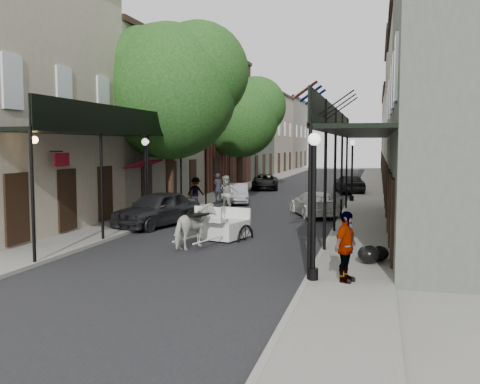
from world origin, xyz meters
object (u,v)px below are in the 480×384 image
Objects in this scene: car_left_near at (157,209)px; car_right_far at (349,183)px; pedestrian_walking at (226,194)px; car_right_near at (314,204)px; lamppost_right_far at (352,169)px; pedestrian_sidewalk_left at (196,191)px; car_left_far at (265,182)px; lamppost_right_near at (314,204)px; horse at (195,227)px; tree_far at (244,115)px; carriage at (230,212)px; lamppost_left at (146,179)px; car_left_mid at (237,194)px; pedestrian_sidewalk_right at (346,247)px; tree_near at (178,86)px.

car_right_far is (7.20, 18.54, -0.03)m from car_left_near.
car_right_near is at bearing 17.60° from pedestrian_walking.
lamppost_right_far is 9.79m from pedestrian_sidewalk_left.
car_left_near is 1.07× the size of car_right_near.
lamppost_right_far is at bearing -59.57° from car_left_far.
lamppost_right_near and lamppost_right_far have the same top height.
lamppost_right_near is 2.07× the size of horse.
tree_far is 21.21m from carriage.
car_left_far is 1.01× the size of car_right_far.
lamppost_left is at bearing -161.79° from car_left_near.
horse is 0.49× the size of car_left_mid.
horse is (3.88, -22.44, -5.08)m from tree_far.
lamppost_right_near is 1.00× the size of lamppost_right_far.
lamppost_left is 12.09m from pedestrian_sidewalk_right.
horse is at bearing -105.34° from lamppost_right_far.
pedestrian_sidewalk_right is at bearing 78.31° from car_right_far.
car_left_mid is at bearing 40.29° from car_right_far.
tree_far is 4.41× the size of pedestrian_walking.
carriage is (0.60, 2.28, 0.23)m from horse.
car_left_near is at bearing -122.72° from lamppost_right_far.
tree_near is 14.02m from tree_far.
lamppost_right_far is 14.30m from car_left_near.
pedestrian_sidewalk_right is at bearing -82.86° from car_left_mid.
lamppost_left reaches higher than pedestrian_walking.
lamppost_left is 0.87× the size of car_right_near.
pedestrian_walking is (2.25, -12.81, -4.86)m from tree_far.
tree_near is 2.13× the size of car_left_near.
pedestrian_sidewalk_right is 0.42× the size of car_right_near.
tree_far reaches higher than lamppost_right_near.
car_right_near is (6.20, 5.15, -0.15)m from car_left_near.
lamppost_right_near is 26.59m from car_right_far.
pedestrian_sidewalk_right reaches higher than pedestrian_sidewalk_left.
tree_near is 2.21× the size of car_right_far.
tree_far reaches higher than pedestrian_sidewalk_right.
car_right_near is at bearing 31.60° from pedestrian_sidewalk_right.
carriage is 0.56× the size of car_left_near.
horse reaches higher than car_left_mid.
tree_far reaches higher than car_left_mid.
pedestrian_walking reaches higher than car_left_far.
pedestrian_sidewalk_right is at bearing 125.60° from pedestrian_sidewalk_left.
tree_far reaches higher than pedestrian_sidewalk_left.
lamppost_left reaches higher than car_right_far.
tree_far is at bearing 85.28° from car_left_mid.
lamppost_left is 1.00× the size of car_left_mid.
lamppost_left is at bearing 95.93° from pedestrian_sidewalk_left.
lamppost_right_near is at bearing 74.56° from car_right_near.
carriage is at bearing -92.18° from car_left_mid.
pedestrian_sidewalk_left reaches higher than car_right_far.
tree_far is at bearing 40.93° from pedestrian_sidewalk_right.
carriage reaches higher than pedestrian_walking.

